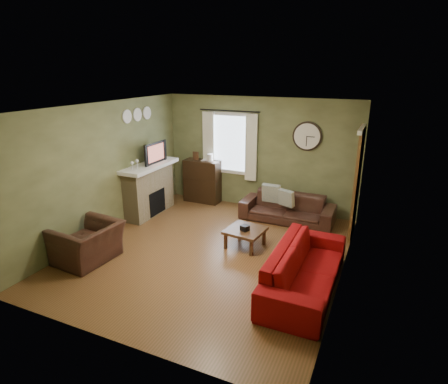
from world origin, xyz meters
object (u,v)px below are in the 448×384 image
at_px(bookshelf, 202,181).
at_px(coffee_table, 245,238).
at_px(sofa_brown, 287,208).
at_px(sofa_red, 305,268).
at_px(armchair, 88,243).

relative_size(bookshelf, coffee_table, 1.58).
distance_m(sofa_brown, sofa_red, 2.66).
xyz_separation_m(sofa_red, armchair, (-3.62, -0.69, -0.00)).
distance_m(sofa_red, coffee_table, 1.63).
bearing_deg(sofa_brown, armchair, -130.04).
height_order(sofa_brown, sofa_red, sofa_red).
bearing_deg(coffee_table, armchair, -144.83).
relative_size(armchair, coffee_table, 1.55).
bearing_deg(sofa_red, bookshelf, 48.49).
bearing_deg(bookshelf, armchair, -96.44).
distance_m(sofa_brown, coffee_table, 1.61).
height_order(armchair, coffee_table, armchair).
bearing_deg(bookshelf, coffee_table, -45.46).
xyz_separation_m(bookshelf, coffee_table, (1.89, -1.92, -0.35)).
bearing_deg(bookshelf, sofa_brown, -8.97).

